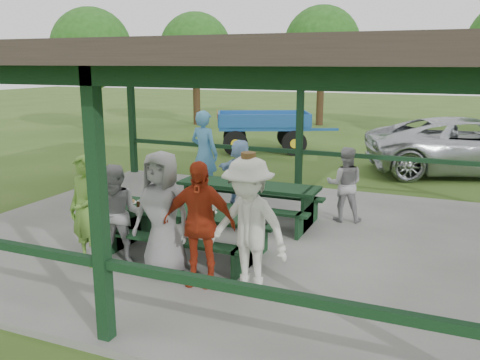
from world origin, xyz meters
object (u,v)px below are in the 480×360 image
at_px(contestant_grey_mid, 162,214).
at_px(picnic_table_near, 186,226).
at_px(spectator_lblue, 240,173).
at_px(contestant_white_fedora, 248,226).
at_px(spectator_grey, 345,184).
at_px(pickup_truck, 471,146).
at_px(contestant_grey_left, 118,216).
at_px(farm_trailer, 263,131).
at_px(picnic_table_far, 248,197).
at_px(contestant_green, 86,211).
at_px(spectator_blue, 204,153).
at_px(contestant_red, 199,223).

bearing_deg(contestant_grey_mid, picnic_table_near, 96.93).
height_order(picnic_table_near, spectator_lblue, spectator_lblue).
relative_size(contestant_white_fedora, spectator_lblue, 1.32).
bearing_deg(spectator_grey, picnic_table_near, 43.32).
bearing_deg(spectator_grey, spectator_lblue, -15.16).
xyz_separation_m(contestant_white_fedora, pickup_truck, (2.90, 9.77, -0.23)).
bearing_deg(spectator_lblue, contestant_white_fedora, 128.66).
distance_m(contestant_grey_left, spectator_lblue, 3.73).
bearing_deg(picnic_table_near, farm_trailer, 103.29).
bearing_deg(picnic_table_far, contestant_grey_mid, -93.83).
relative_size(contestant_green, contestant_grey_left, 1.09).
bearing_deg(contestant_grey_mid, picnic_table_far, 87.34).
bearing_deg(picnic_table_near, contestant_grey_mid, -84.23).
height_order(contestant_green, contestant_grey_left, contestant_green).
bearing_deg(pickup_truck, contestant_grey_mid, 137.63).
bearing_deg(pickup_truck, spectator_lblue, 123.42).
xyz_separation_m(contestant_grey_left, contestant_white_fedora, (2.17, -0.15, 0.15)).
bearing_deg(spectator_grey, picnic_table_far, 13.36).
xyz_separation_m(picnic_table_far, spectator_blue, (-1.67, 1.46, 0.51)).
bearing_deg(contestant_grey_left, contestant_grey_mid, -23.31).
bearing_deg(contestant_white_fedora, pickup_truck, 85.97).
relative_size(picnic_table_far, contestant_grey_left, 1.75).
height_order(contestant_grey_left, spectator_grey, contestant_grey_left).
distance_m(picnic_table_near, spectator_blue, 3.76).
relative_size(contestant_grey_mid, contestant_white_fedora, 0.95).
height_order(contestant_white_fedora, spectator_lblue, contestant_white_fedora).
relative_size(picnic_table_far, contestant_green, 1.60).
distance_m(contestant_white_fedora, spectator_grey, 3.74).
height_order(picnic_table_far, contestant_grey_mid, contestant_grey_mid).
distance_m(picnic_table_near, pickup_truck, 9.86).
height_order(spectator_lblue, farm_trailer, spectator_lblue).
height_order(contestant_green, pickup_truck, contestant_green).
bearing_deg(spectator_grey, contestant_white_fedora, 70.50).
xyz_separation_m(picnic_table_near, contestant_green, (-1.18, -0.93, 0.38)).
height_order(contestant_red, farm_trailer, contestant_red).
bearing_deg(picnic_table_near, contestant_grey_left, -133.24).
height_order(contestant_red, spectator_grey, contestant_red).
distance_m(spectator_lblue, spectator_blue, 1.26).
relative_size(picnic_table_near, contestant_grey_left, 1.67).
xyz_separation_m(picnic_table_near, pickup_truck, (4.34, 8.85, 0.23)).
bearing_deg(spectator_blue, picnic_table_near, 123.82).
height_order(contestant_green, contestant_grey_mid, contestant_grey_mid).
bearing_deg(contestant_green, contestant_grey_mid, 14.65).
distance_m(contestant_green, spectator_lblue, 3.97).
xyz_separation_m(spectator_lblue, farm_trailer, (-2.11, 7.16, -0.08)).
xyz_separation_m(picnic_table_far, pickup_truck, (4.07, 6.85, 0.22)).
bearing_deg(picnic_table_far, spectator_grey, 24.68).
xyz_separation_m(picnic_table_near, contestant_grey_mid, (0.08, -0.82, 0.44)).
bearing_deg(contestant_white_fedora, contestant_green, -167.17).
distance_m(contestant_grey_mid, pickup_truck, 10.57).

